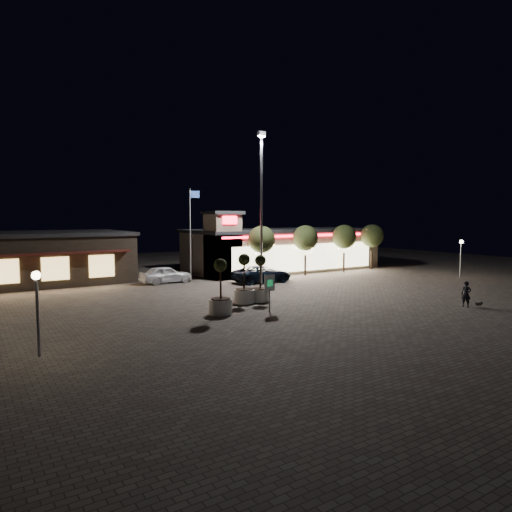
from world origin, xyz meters
TOP-DOWN VIEW (x-y plane):
  - ground at (0.00, 0.00)m, footprint 90.00×90.00m
  - retail_building at (9.51, 15.82)m, footprint 20.40×8.40m
  - restaurant_building at (-14.00, 19.97)m, footprint 16.40×11.00m
  - floodlight_pole at (2.00, 8.00)m, footprint 0.60×0.40m
  - flagpole at (-1.90, 13.00)m, footprint 0.95×0.10m
  - lamp_post_east at (20.00, 2.00)m, footprint 0.36×0.36m
  - lamp_post_south at (-16.00, -3.00)m, footprint 0.36×0.36m
  - string_tree_a at (4.00, 11.00)m, footprint 2.42×2.42m
  - string_tree_b at (9.00, 11.00)m, footprint 2.42×2.42m
  - string_tree_c at (14.00, 11.00)m, footprint 2.42×2.42m
  - string_tree_d at (18.00, 11.00)m, footprint 2.42×2.42m
  - pickup_truck at (2.98, 9.36)m, footprint 5.29×2.68m
  - white_sedan at (-4.14, 13.35)m, footprint 4.36×1.81m
  - pedestrian at (7.80, -6.38)m, footprint 0.52×0.67m
  - dog at (8.38, -6.93)m, footprint 0.48×0.30m
  - planter_left at (-3.12, 2.26)m, footprint 1.31×1.31m
  - planter_mid at (-6.06, 0.03)m, footprint 1.31×1.31m
  - planter_right at (-1.97, 2.10)m, footprint 1.26×1.26m
  - valet_sign at (-3.37, -1.03)m, footprint 0.73×0.12m

SIDE VIEW (x-z plane):
  - ground at x=0.00m, z-range 0.00..0.00m
  - dog at x=8.38m, z-range 0.13..0.39m
  - pickup_truck at x=2.98m, z-range 0.00..1.43m
  - white_sedan at x=-4.14m, z-range 0.00..1.48m
  - pedestrian at x=7.80m, z-range 0.00..1.62m
  - planter_right at x=-1.97m, z-range -0.59..2.51m
  - planter_mid at x=-6.06m, z-range -0.62..2.61m
  - planter_left at x=-3.12m, z-range -0.62..2.61m
  - valet_sign at x=-3.37m, z-range 0.44..2.65m
  - restaurant_building at x=-14.00m, z-range 0.01..4.31m
  - retail_building at x=9.51m, z-range -0.84..5.26m
  - lamp_post_east at x=20.00m, z-range 0.72..4.20m
  - lamp_post_south at x=-16.00m, z-range 0.72..4.20m
  - string_tree_a at x=4.00m, z-range 1.17..5.95m
  - string_tree_b at x=9.00m, z-range 1.17..5.95m
  - string_tree_c at x=14.00m, z-range 1.17..5.95m
  - string_tree_d at x=18.00m, z-range 1.17..5.95m
  - flagpole at x=-1.90m, z-range 0.74..8.74m
  - floodlight_pole at x=2.00m, z-range 0.83..13.21m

